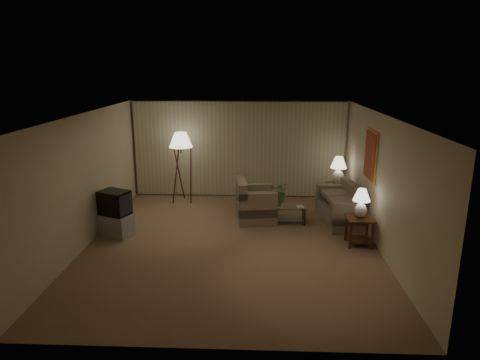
% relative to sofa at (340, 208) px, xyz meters
% --- Properties ---
extents(ground, '(7.00, 7.00, 0.00)m').
position_rel_sofa_xyz_m(ground, '(-2.50, -1.38, -0.36)').
color(ground, '#A37E5A').
rests_on(ground, ground).
extents(room_shell, '(6.04, 7.02, 2.72)m').
position_rel_sofa_xyz_m(room_shell, '(-2.48, 0.13, 1.39)').
color(room_shell, beige).
rests_on(room_shell, ground).
extents(sofa, '(1.78, 1.16, 0.71)m').
position_rel_sofa_xyz_m(sofa, '(0.00, 0.00, 0.00)').
color(sofa, gray).
rests_on(sofa, ground).
extents(armchair, '(1.17, 1.13, 0.80)m').
position_rel_sofa_xyz_m(armchair, '(-2.00, 0.02, 0.04)').
color(armchair, gray).
rests_on(armchair, ground).
extents(side_table_near, '(0.54, 0.54, 0.60)m').
position_rel_sofa_xyz_m(side_table_near, '(0.15, -1.35, 0.06)').
color(side_table_near, '#3A1F0F').
rests_on(side_table_near, ground).
extents(side_table_far, '(0.55, 0.46, 0.60)m').
position_rel_sofa_xyz_m(side_table_far, '(0.15, 1.25, 0.05)').
color(side_table_far, '#3A1F0F').
rests_on(side_table_far, ground).
extents(table_lamp_near, '(0.36, 0.36, 0.61)m').
position_rel_sofa_xyz_m(table_lamp_near, '(0.15, -1.35, 0.61)').
color(table_lamp_near, white).
rests_on(table_lamp_near, side_table_near).
extents(table_lamp_far, '(0.42, 0.42, 0.73)m').
position_rel_sofa_xyz_m(table_lamp_far, '(0.15, 1.25, 0.67)').
color(table_lamp_far, white).
rests_on(table_lamp_far, side_table_far).
extents(coffee_table, '(1.00, 0.54, 0.41)m').
position_rel_sofa_xyz_m(coffee_table, '(-1.29, -0.10, -0.08)').
color(coffee_table, silver).
rests_on(coffee_table, ground).
extents(tv_cabinet, '(1.03, 0.96, 0.50)m').
position_rel_sofa_xyz_m(tv_cabinet, '(-5.05, -1.09, -0.11)').
color(tv_cabinet, '#969698').
rests_on(tv_cabinet, ground).
extents(crt_tv, '(0.94, 0.90, 0.53)m').
position_rel_sofa_xyz_m(crt_tv, '(-5.05, -1.09, 0.41)').
color(crt_tv, black).
rests_on(crt_tv, tv_cabinet).
extents(floor_lamp, '(0.62, 0.62, 1.92)m').
position_rel_sofa_xyz_m(floor_lamp, '(-4.02, 1.40, 0.65)').
color(floor_lamp, '#3A1F0F').
rests_on(floor_lamp, ground).
extents(ottoman, '(0.64, 0.64, 0.41)m').
position_rel_sofa_xyz_m(ottoman, '(-1.94, 1.30, -0.15)').
color(ottoman, '#965233').
rests_on(ottoman, ground).
extents(vase, '(0.19, 0.19, 0.15)m').
position_rel_sofa_xyz_m(vase, '(-1.44, -0.10, 0.13)').
color(vase, silver).
rests_on(vase, coffee_table).
extents(flowers, '(0.53, 0.48, 0.50)m').
position_rel_sofa_xyz_m(flowers, '(-1.44, -0.10, 0.46)').
color(flowers, '#3C7E38').
rests_on(flowers, vase).
extents(book, '(0.19, 0.24, 0.02)m').
position_rel_sofa_xyz_m(book, '(-1.04, -0.20, 0.07)').
color(book, olive).
rests_on(book, coffee_table).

